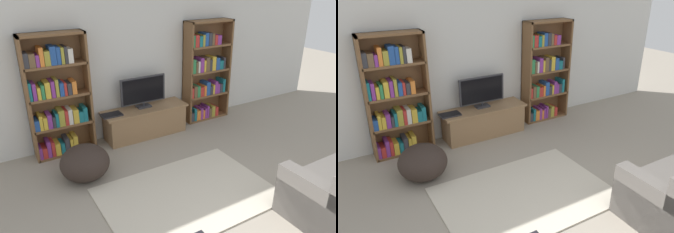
% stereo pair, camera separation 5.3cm
% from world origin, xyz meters
% --- Properties ---
extents(wall_back, '(8.80, 0.06, 2.60)m').
position_xyz_m(wall_back, '(0.00, 4.23, 1.30)').
color(wall_back, silver).
rests_on(wall_back, ground_plane).
extents(bookshelf_left, '(0.91, 0.30, 1.87)m').
position_xyz_m(bookshelf_left, '(-1.28, 4.05, 0.90)').
color(bookshelf_left, brown).
rests_on(bookshelf_left, ground_plane).
extents(bookshelf_right, '(0.91, 0.30, 1.87)m').
position_xyz_m(bookshelf_right, '(1.45, 4.05, 0.89)').
color(bookshelf_right, brown).
rests_on(bookshelf_right, ground_plane).
extents(tv_stand, '(1.48, 0.47, 0.51)m').
position_xyz_m(tv_stand, '(0.12, 3.94, 0.26)').
color(tv_stand, '#8E6B47').
rests_on(tv_stand, ground_plane).
extents(television, '(0.81, 0.16, 0.54)m').
position_xyz_m(television, '(0.12, 3.98, 0.79)').
color(television, '#2D2D33').
rests_on(television, tv_stand).
extents(laptop, '(0.33, 0.21, 0.03)m').
position_xyz_m(laptop, '(-0.50, 3.91, 0.52)').
color(laptop, '#28282D').
rests_on(laptop, tv_stand).
extents(area_rug, '(2.15, 1.50, 0.02)m').
position_xyz_m(area_rug, '(-0.21, 2.12, 0.01)').
color(area_rug, beige).
rests_on(area_rug, ground_plane).
extents(beanbag_ottoman, '(0.67, 0.67, 0.49)m').
position_xyz_m(beanbag_ottoman, '(-1.20, 3.15, 0.24)').
color(beanbag_ottoman, '#2D231E').
rests_on(beanbag_ottoman, ground_plane).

